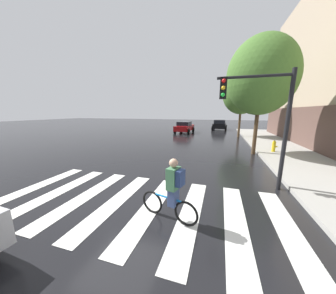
# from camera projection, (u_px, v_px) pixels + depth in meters

# --- Properties ---
(ground_plane) EXTENTS (120.00, 120.00, 0.00)m
(ground_plane) POSITION_uv_depth(u_px,v_px,m) (119.00, 201.00, 5.42)
(ground_plane) COLOR black
(crosswalk_stripes) EXTENTS (8.85, 4.04, 0.01)m
(crosswalk_stripes) POSITION_uv_depth(u_px,v_px,m) (133.00, 204.00, 5.27)
(crosswalk_stripes) COLOR silver
(crosswalk_stripes) RESTS_ON ground
(sedan_mid) EXTENTS (2.30, 4.51, 1.52)m
(sedan_mid) POSITION_uv_depth(u_px,v_px,m) (184.00, 127.00, 23.28)
(sedan_mid) COLOR maroon
(sedan_mid) RESTS_ON ground
(sedan_far) EXTENTS (2.36, 4.69, 1.59)m
(sedan_far) POSITION_uv_depth(u_px,v_px,m) (220.00, 125.00, 27.02)
(sedan_far) COLOR black
(sedan_far) RESTS_ON ground
(cyclist) EXTENTS (1.67, 0.50, 1.69)m
(cyclist) POSITION_uv_depth(u_px,v_px,m) (172.00, 191.00, 4.31)
(cyclist) COLOR black
(cyclist) RESTS_ON ground
(traffic_light_near) EXTENTS (2.47, 0.28, 4.20)m
(traffic_light_near) POSITION_uv_depth(u_px,v_px,m) (262.00, 110.00, 5.93)
(traffic_light_near) COLOR black
(traffic_light_near) RESTS_ON ground
(fire_hydrant) EXTENTS (0.33, 0.22, 0.78)m
(fire_hydrant) POSITION_uv_depth(u_px,v_px,m) (274.00, 146.00, 11.49)
(fire_hydrant) COLOR gold
(fire_hydrant) RESTS_ON sidewalk
(street_tree_near) EXTENTS (4.14, 4.14, 7.37)m
(street_tree_near) POSITION_uv_depth(u_px,v_px,m) (261.00, 76.00, 10.52)
(street_tree_near) COLOR #4C3823
(street_tree_near) RESTS_ON ground
(street_tree_mid) EXTENTS (4.06, 4.06, 7.23)m
(street_tree_mid) POSITION_uv_depth(u_px,v_px,m) (242.00, 92.00, 18.29)
(street_tree_mid) COLOR #4C3823
(street_tree_mid) RESTS_ON ground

